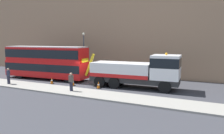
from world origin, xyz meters
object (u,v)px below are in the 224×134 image
pedestrian_onlooker (8,76)px  traffic_cone_near_bus (52,81)px  pedestrian_bystander (71,82)px  street_lamp (84,50)px  traffic_cone_midway (73,82)px  recovery_tow_truck (138,71)px  double_decker_bus (46,61)px  traffic_cone_near_truck (98,85)px

pedestrian_onlooker → traffic_cone_near_bus: (3.70, 2.58, -0.64)m
pedestrian_bystander → street_lamp: street_lamp is taller
pedestrian_bystander → street_lamp: (-4.51, 9.15, 2.49)m
pedestrian_onlooker → traffic_cone_near_bus: pedestrian_onlooker is taller
traffic_cone_near_bus → street_lamp: street_lamp is taller
traffic_cone_near_bus → traffic_cone_midway: size_ratio=1.00×
traffic_cone_midway → pedestrian_onlooker: bearing=-156.3°
recovery_tow_truck → pedestrian_bystander: (-5.00, -4.47, -0.77)m
pedestrian_onlooker → street_lamp: street_lamp is taller
double_decker_bus → traffic_cone_near_truck: double_decker_bus is taller
double_decker_bus → traffic_cone_near_truck: (8.51, -1.91, -1.89)m
recovery_tow_truck → street_lamp: street_lamp is taller
pedestrian_onlooker → traffic_cone_midway: (6.40, 2.81, -0.64)m
traffic_cone_near_bus → traffic_cone_midway: 2.71m
recovery_tow_truck → traffic_cone_near_bus: recovery_tow_truck is taller
traffic_cone_near_truck → street_lamp: 9.46m
pedestrian_onlooker → traffic_cone_near_bus: size_ratio=2.38×
street_lamp → pedestrian_bystander: bearing=-63.8°
recovery_tow_truck → traffic_cone_midway: size_ratio=14.18×
pedestrian_onlooker → pedestrian_bystander: size_ratio=1.00×
pedestrian_onlooker → street_lamp: 10.36m
traffic_cone_near_truck → pedestrian_bystander: bearing=-120.4°
pedestrian_onlooker → pedestrian_bystander: (8.05, 0.26, 0.00)m
traffic_cone_near_bus → street_lamp: bearing=91.3°
double_decker_bus → pedestrian_onlooker: (-1.02, -4.70, -1.25)m
traffic_cone_near_truck → street_lamp: (-5.99, 6.62, 3.13)m
double_decker_bus → pedestrian_onlooker: double_decker_bus is taller
recovery_tow_truck → pedestrian_bystander: recovery_tow_truck is taller
street_lamp → recovery_tow_truck: bearing=-26.2°
traffic_cone_near_truck → street_lamp: size_ratio=0.12×
traffic_cone_midway → traffic_cone_near_truck: (3.13, -0.02, 0.00)m
double_decker_bus → pedestrian_onlooker: bearing=-106.0°
double_decker_bus → traffic_cone_near_bus: 3.90m
traffic_cone_midway → double_decker_bus: bearing=160.7°
recovery_tow_truck → traffic_cone_near_truck: recovery_tow_truck is taller
double_decker_bus → pedestrian_bystander: size_ratio=6.52×
pedestrian_bystander → traffic_cone_near_bus: bearing=52.3°
traffic_cone_near_bus → pedestrian_onlooker: bearing=-145.1°
recovery_tow_truck → pedestrian_onlooker: recovery_tow_truck is taller
traffic_cone_midway → traffic_cone_near_truck: 3.13m
recovery_tow_truck → traffic_cone_near_bus: (-9.35, -2.15, -1.42)m
street_lamp → pedestrian_onlooker: bearing=-110.6°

